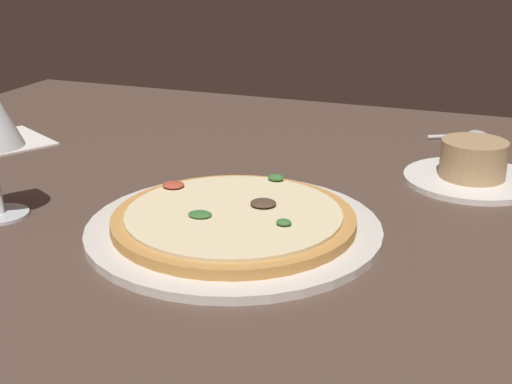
{
  "coord_description": "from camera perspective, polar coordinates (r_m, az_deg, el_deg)",
  "views": [
    {
      "loc": [
        27.03,
        -79.72,
        36.46
      ],
      "look_at": [
        -0.52,
        -5.83,
        7.0
      ],
      "focal_mm": 49.24,
      "sensor_mm": 36.0,
      "label": 1
    }
  ],
  "objects": [
    {
      "name": "dining_table",
      "position": [
        0.91,
        1.59,
        -1.79
      ],
      "size": [
        150.0,
        110.0,
        4.0
      ],
      "primitive_type": "cube",
      "color": "brown",
      "rests_on": "ground"
    },
    {
      "name": "ramekin_on_saucer",
      "position": [
        1.0,
        17.17,
        1.95
      ],
      "size": [
        18.3,
        18.3,
        5.91
      ],
      "color": "white",
      "rests_on": "dining_table"
    },
    {
      "name": "pizza_main",
      "position": [
        0.8,
        -1.81,
        -2.55
      ],
      "size": [
        33.75,
        33.75,
        3.39
      ],
      "color": "silver",
      "rests_on": "dining_table"
    },
    {
      "name": "spoon",
      "position": [
        1.23,
        17.06,
        4.48
      ],
      "size": [
        10.11,
        7.1,
        1.0
      ],
      "color": "silver",
      "rests_on": "dining_table"
    }
  ]
}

